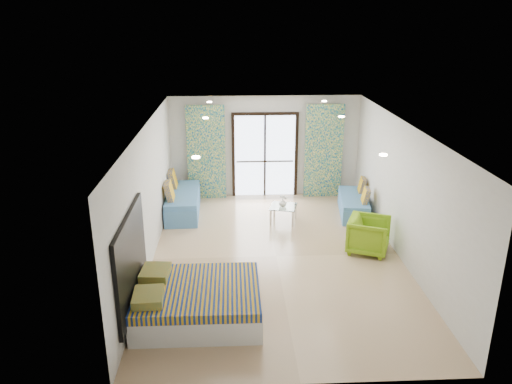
{
  "coord_description": "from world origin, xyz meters",
  "views": [
    {
      "loc": [
        -0.85,
        -9.13,
        4.63
      ],
      "look_at": [
        -0.38,
        0.71,
        1.15
      ],
      "focal_mm": 35.0,
      "sensor_mm": 36.0,
      "label": 1
    }
  ],
  "objects_px": {
    "daybed_left": "(182,202)",
    "coffee_table": "(283,208)",
    "armchair": "(369,233)",
    "daybed_right": "(354,204)",
    "bed": "(197,301)"
  },
  "relations": [
    {
      "from": "bed",
      "to": "daybed_left",
      "type": "xyz_separation_m",
      "value": [
        -0.64,
        4.58,
        0.01
      ]
    },
    {
      "from": "daybed_right",
      "to": "armchair",
      "type": "height_order",
      "value": "armchair"
    },
    {
      "from": "coffee_table",
      "to": "armchair",
      "type": "relative_size",
      "value": 0.89
    },
    {
      "from": "bed",
      "to": "daybed_left",
      "type": "height_order",
      "value": "daybed_left"
    },
    {
      "from": "coffee_table",
      "to": "armchair",
      "type": "distance_m",
      "value": 2.32
    },
    {
      "from": "daybed_left",
      "to": "coffee_table",
      "type": "relative_size",
      "value": 2.75
    },
    {
      "from": "bed",
      "to": "armchair",
      "type": "distance_m",
      "value": 4.07
    },
    {
      "from": "daybed_right",
      "to": "armchair",
      "type": "relative_size",
      "value": 2.1
    },
    {
      "from": "daybed_left",
      "to": "coffee_table",
      "type": "xyz_separation_m",
      "value": [
        2.44,
        -0.66,
        0.05
      ]
    },
    {
      "from": "coffee_table",
      "to": "daybed_right",
      "type": "bearing_deg",
      "value": 13.02
    },
    {
      "from": "bed",
      "to": "coffee_table",
      "type": "bearing_deg",
      "value": 65.33
    },
    {
      "from": "bed",
      "to": "daybed_right",
      "type": "distance_m",
      "value": 5.63
    },
    {
      "from": "coffee_table",
      "to": "bed",
      "type": "bearing_deg",
      "value": -114.67
    },
    {
      "from": "daybed_left",
      "to": "armchair",
      "type": "height_order",
      "value": "daybed_left"
    },
    {
      "from": "daybed_left",
      "to": "coffee_table",
      "type": "height_order",
      "value": "daybed_left"
    }
  ]
}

